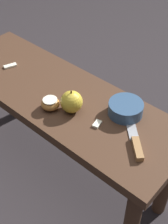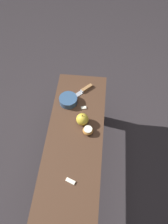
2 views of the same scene
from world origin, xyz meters
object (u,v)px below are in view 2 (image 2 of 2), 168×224
Objects in this scene: knife at (83,91)px; apple_cut at (88,130)px; wooden_bench at (75,143)px; apple_whole at (82,119)px; bowl at (68,100)px.

knife is 2.62× the size of apple_cut.
apple_whole is (-0.11, 0.04, 0.13)m from wooden_bench.
wooden_bench is 11.54× the size of apple_whole.
bowl is (0.11, -0.09, 0.02)m from knife.
wooden_bench is 5.88× the size of knife.
knife reaches higher than wooden_bench.
knife is (-0.38, 0.02, 0.09)m from wooden_bench.
apple_whole is 1.34× the size of apple_cut.
apple_cut is 0.28m from bowl.
apple_whole is 0.20m from bowl.
apple_whole is 0.08m from apple_cut.
wooden_bench is at bearing 42.14° from knife.
apple_whole reaches higher than bowl.
apple_whole is at bearing 36.35° from bowl.
knife is at bearing 177.50° from wooden_bench.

